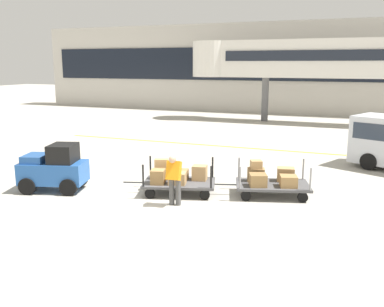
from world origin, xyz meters
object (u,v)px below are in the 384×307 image
at_px(baggage_handler, 174,178).
at_px(baggage_cart_lead, 176,178).
at_px(baggage_tug, 54,169).
at_px(baggage_cart_middle, 271,180).

bearing_deg(baggage_handler, baggage_cart_lead, 111.02).
xyz_separation_m(baggage_tug, baggage_handler, (4.33, 0.05, 0.11)).
bearing_deg(baggage_handler, baggage_tug, -179.28).
distance_m(baggage_cart_lead, baggage_cart_middle, 3.06).
height_order(baggage_tug, baggage_cart_middle, baggage_tug).
distance_m(baggage_tug, baggage_handler, 4.33).
height_order(baggage_cart_lead, baggage_handler, baggage_handler).
relative_size(baggage_tug, baggage_cart_middle, 0.76).
height_order(baggage_tug, baggage_cart_lead, baggage_tug).
height_order(baggage_cart_middle, baggage_handler, baggage_handler).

